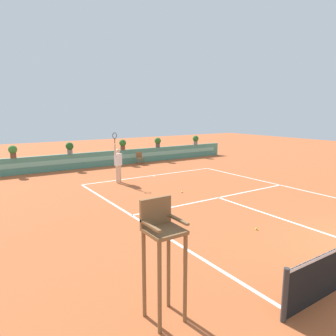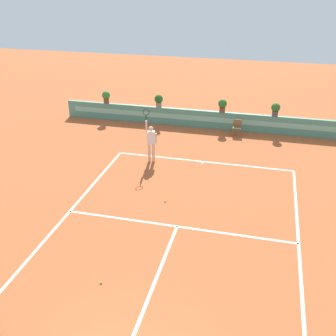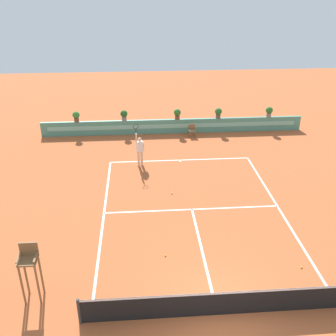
{
  "view_description": "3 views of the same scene",
  "coord_description": "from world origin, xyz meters",
  "px_view_note": "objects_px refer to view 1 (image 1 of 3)",
  "views": [
    {
      "loc": [
        -8.68,
        -2.84,
        3.58
      ],
      "look_at": [
        -0.94,
        8.87,
        1.0
      ],
      "focal_mm": 32.61,
      "sensor_mm": 36.0,
      "label": 1
    },
    {
      "loc": [
        2.55,
        -5.17,
        8.15
      ],
      "look_at": [
        -0.94,
        8.87,
        1.0
      ],
      "focal_mm": 43.33,
      "sensor_mm": 36.0,
      "label": 2
    },
    {
      "loc": [
        -2.33,
        -9.19,
        9.95
      ],
      "look_at": [
        -0.94,
        8.87,
        1.0
      ],
      "focal_mm": 42.03,
      "sensor_mm": 36.0,
      "label": 3
    }
  ],
  "objects_px": {
    "umpire_chair": "(162,246)",
    "tennis_ball_by_sideline": "(256,229)",
    "ball_kid_chair": "(140,158)",
    "tennis_ball_near_baseline": "(182,192)",
    "potted_plant_left": "(70,147)",
    "potted_plant_right": "(158,142)",
    "potted_plant_centre": "(123,144)",
    "tennis_player": "(118,163)",
    "potted_plant_far_left": "(13,151)",
    "potted_plant_far_right": "(196,139)"
  },
  "relations": [
    {
      "from": "tennis_player",
      "to": "potted_plant_centre",
      "type": "distance_m",
      "value": 5.71
    },
    {
      "from": "tennis_ball_by_sideline",
      "to": "potted_plant_left",
      "type": "distance_m",
      "value": 13.51
    },
    {
      "from": "tennis_ball_near_baseline",
      "to": "tennis_ball_by_sideline",
      "type": "relative_size",
      "value": 1.0
    },
    {
      "from": "ball_kid_chair",
      "to": "potted_plant_far_left",
      "type": "distance_m",
      "value": 7.86
    },
    {
      "from": "tennis_ball_by_sideline",
      "to": "potted_plant_far_right",
      "type": "distance_m",
      "value": 15.68
    },
    {
      "from": "tennis_ball_near_baseline",
      "to": "potted_plant_left",
      "type": "bearing_deg",
      "value": 106.67
    },
    {
      "from": "tennis_player",
      "to": "potted_plant_right",
      "type": "xyz_separation_m",
      "value": [
        5.48,
        5.05,
        0.36
      ]
    },
    {
      "from": "umpire_chair",
      "to": "ball_kid_chair",
      "type": "distance_m",
      "value": 16.16
    },
    {
      "from": "potted_plant_far_left",
      "to": "potted_plant_left",
      "type": "height_order",
      "value": "same"
    },
    {
      "from": "umpire_chair",
      "to": "potted_plant_far_right",
      "type": "relative_size",
      "value": 2.96
    },
    {
      "from": "tennis_player",
      "to": "potted_plant_centre",
      "type": "bearing_deg",
      "value": 62.46
    },
    {
      "from": "tennis_player",
      "to": "potted_plant_far_left",
      "type": "bearing_deg",
      "value": 129.7
    },
    {
      "from": "tennis_ball_by_sideline",
      "to": "potted_plant_far_right",
      "type": "height_order",
      "value": "potted_plant_far_right"
    },
    {
      "from": "tennis_ball_near_baseline",
      "to": "tennis_ball_by_sideline",
      "type": "height_order",
      "value": "same"
    },
    {
      "from": "ball_kid_chair",
      "to": "umpire_chair",
      "type": "bearing_deg",
      "value": -116.89
    },
    {
      "from": "tennis_ball_near_baseline",
      "to": "potted_plant_right",
      "type": "bearing_deg",
      "value": 65.09
    },
    {
      "from": "ball_kid_chair",
      "to": "potted_plant_far_right",
      "type": "relative_size",
      "value": 1.17
    },
    {
      "from": "tennis_ball_by_sideline",
      "to": "potted_plant_right",
      "type": "bearing_deg",
      "value": 70.91
    },
    {
      "from": "tennis_ball_near_baseline",
      "to": "potted_plant_left",
      "type": "xyz_separation_m",
      "value": [
        -2.54,
        8.47,
        1.38
      ]
    },
    {
      "from": "tennis_player",
      "to": "potted_plant_centre",
      "type": "height_order",
      "value": "tennis_player"
    },
    {
      "from": "tennis_player",
      "to": "potted_plant_far_right",
      "type": "distance_m",
      "value": 10.37
    },
    {
      "from": "potted_plant_left",
      "to": "potted_plant_far_right",
      "type": "bearing_deg",
      "value": 0.0
    },
    {
      "from": "ball_kid_chair",
      "to": "potted_plant_far_left",
      "type": "height_order",
      "value": "potted_plant_far_left"
    },
    {
      "from": "potted_plant_far_right",
      "to": "potted_plant_left",
      "type": "xyz_separation_m",
      "value": [
        -10.04,
        0.0,
        0.0
      ]
    },
    {
      "from": "umpire_chair",
      "to": "potted_plant_right",
      "type": "height_order",
      "value": "umpire_chair"
    },
    {
      "from": "potted_plant_right",
      "to": "potted_plant_far_left",
      "type": "relative_size",
      "value": 1.0
    },
    {
      "from": "tennis_player",
      "to": "potted_plant_left",
      "type": "relative_size",
      "value": 3.57
    },
    {
      "from": "umpire_chair",
      "to": "potted_plant_left",
      "type": "distance_m",
      "value": 15.37
    },
    {
      "from": "umpire_chair",
      "to": "tennis_ball_near_baseline",
      "type": "height_order",
      "value": "umpire_chair"
    },
    {
      "from": "potted_plant_far_right",
      "to": "tennis_ball_by_sideline",
      "type": "bearing_deg",
      "value": -121.58
    },
    {
      "from": "potted_plant_centre",
      "to": "potted_plant_left",
      "type": "xyz_separation_m",
      "value": [
        -3.63,
        0.0,
        0.0
      ]
    },
    {
      "from": "umpire_chair",
      "to": "potted_plant_far_right",
      "type": "xyz_separation_m",
      "value": [
        12.77,
        15.13,
        0.07
      ]
    },
    {
      "from": "tennis_player",
      "to": "potted_plant_far_left",
      "type": "xyz_separation_m",
      "value": [
        -4.2,
        5.05,
        0.36
      ]
    },
    {
      "from": "tennis_player",
      "to": "umpire_chair",
      "type": "bearing_deg",
      "value": -110.3
    },
    {
      "from": "potted_plant_far_left",
      "to": "tennis_ball_by_sideline",
      "type": "bearing_deg",
      "value": -69.16
    },
    {
      "from": "tennis_player",
      "to": "tennis_ball_near_baseline",
      "type": "distance_m",
      "value": 3.88
    },
    {
      "from": "umpire_chair",
      "to": "tennis_ball_by_sideline",
      "type": "height_order",
      "value": "umpire_chair"
    },
    {
      "from": "potted_plant_right",
      "to": "potted_plant_left",
      "type": "bearing_deg",
      "value": 180.0
    },
    {
      "from": "potted_plant_far_left",
      "to": "potted_plant_far_right",
      "type": "bearing_deg",
      "value": 0.0
    },
    {
      "from": "potted_plant_left",
      "to": "potted_plant_right",
      "type": "bearing_deg",
      "value": 0.0
    },
    {
      "from": "potted_plant_right",
      "to": "potted_plant_centre",
      "type": "height_order",
      "value": "same"
    },
    {
      "from": "potted_plant_far_right",
      "to": "umpire_chair",
      "type": "bearing_deg",
      "value": -130.18
    },
    {
      "from": "potted_plant_centre",
      "to": "potted_plant_far_left",
      "type": "height_order",
      "value": "same"
    },
    {
      "from": "umpire_chair",
      "to": "tennis_ball_near_baseline",
      "type": "relative_size",
      "value": 31.47
    },
    {
      "from": "umpire_chair",
      "to": "ball_kid_chair",
      "type": "bearing_deg",
      "value": 63.11
    },
    {
      "from": "potted_plant_far_left",
      "to": "potted_plant_left",
      "type": "xyz_separation_m",
      "value": [
        3.2,
        0.0,
        0.0
      ]
    },
    {
      "from": "ball_kid_chair",
      "to": "tennis_player",
      "type": "height_order",
      "value": "tennis_player"
    },
    {
      "from": "potted_plant_left",
      "to": "tennis_ball_by_sideline",
      "type": "bearing_deg",
      "value": -82.02
    },
    {
      "from": "ball_kid_chair",
      "to": "tennis_ball_near_baseline",
      "type": "bearing_deg",
      "value": -104.71
    },
    {
      "from": "umpire_chair",
      "to": "tennis_ball_by_sideline",
      "type": "relative_size",
      "value": 31.47
    }
  ]
}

